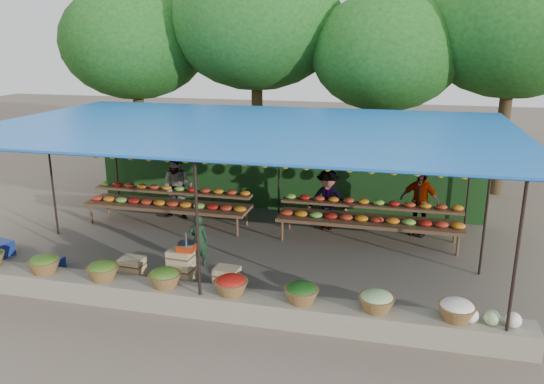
% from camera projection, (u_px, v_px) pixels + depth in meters
% --- Properties ---
extents(ground, '(60.00, 60.00, 0.00)m').
position_uv_depth(ground, '(249.00, 252.00, 11.71)').
color(ground, brown).
rests_on(ground, ground).
extents(stone_curb, '(10.60, 0.55, 0.40)m').
position_uv_depth(stone_curb, '(204.00, 301.00, 9.08)').
color(stone_curb, gray).
rests_on(stone_curb, ground).
extents(stall_canopy, '(10.80, 6.60, 2.82)m').
position_uv_depth(stall_canopy, '(248.00, 132.00, 11.03)').
color(stall_canopy, black).
rests_on(stall_canopy, ground).
extents(produce_baskets, '(8.98, 0.58, 0.34)m').
position_uv_depth(produce_baskets, '(197.00, 281.00, 9.01)').
color(produce_baskets, brown).
rests_on(produce_baskets, stone_curb).
extents(netting_backdrop, '(10.60, 0.06, 2.50)m').
position_uv_depth(netting_backdrop, '(281.00, 166.00, 14.30)').
color(netting_backdrop, '#204619').
rests_on(netting_backdrop, ground).
extents(tree_row, '(16.51, 5.50, 7.12)m').
position_uv_depth(tree_row, '(319.00, 34.00, 15.97)').
color(tree_row, '#312311').
rests_on(tree_row, ground).
extents(fruit_table_left, '(4.21, 0.95, 0.93)m').
position_uv_depth(fruit_table_left, '(169.00, 201.00, 13.37)').
color(fruit_table_left, '#45291B').
rests_on(fruit_table_left, ground).
extents(fruit_table_right, '(4.21, 0.95, 0.93)m').
position_uv_depth(fruit_table_right, '(369.00, 216.00, 12.22)').
color(fruit_table_right, '#45291B').
rests_on(fruit_table_right, ground).
extents(crate_counter, '(2.37, 0.37, 0.77)m').
position_uv_depth(crate_counter, '(180.00, 273.00, 9.94)').
color(crate_counter, tan).
rests_on(crate_counter, ground).
extents(weighing_scale, '(0.33, 0.33, 0.35)m').
position_uv_depth(weighing_scale, '(187.00, 246.00, 9.75)').
color(weighing_scale, red).
rests_on(weighing_scale, crate_counter).
extents(vendor_seated, '(0.45, 0.34, 1.09)m').
position_uv_depth(vendor_seated, '(198.00, 240.00, 10.89)').
color(vendor_seated, '#16311C').
rests_on(vendor_seated, ground).
extents(customer_left, '(0.84, 0.67, 1.69)m').
position_uv_depth(customer_left, '(178.00, 188.00, 13.68)').
color(customer_left, slate).
rests_on(customer_left, ground).
extents(customer_mid, '(0.99, 0.59, 1.51)m').
position_uv_depth(customer_mid, '(328.00, 200.00, 12.94)').
color(customer_mid, slate).
rests_on(customer_mid, ground).
extents(customer_right, '(1.05, 0.73, 1.65)m').
position_uv_depth(customer_right, '(419.00, 202.00, 12.55)').
color(customer_right, slate).
rests_on(customer_right, ground).
extents(blue_crate_front, '(0.48, 0.38, 0.26)m').
position_uv_depth(blue_crate_front, '(52.00, 263.00, 10.79)').
color(blue_crate_front, navy).
rests_on(blue_crate_front, ground).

